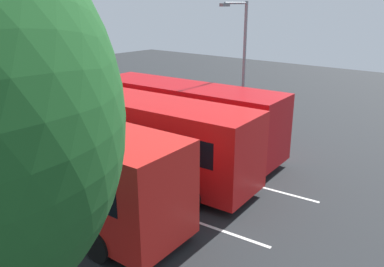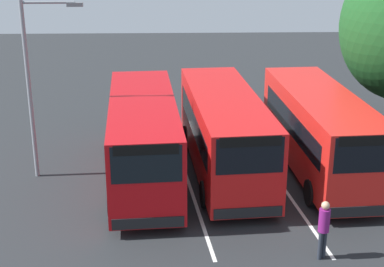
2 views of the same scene
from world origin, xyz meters
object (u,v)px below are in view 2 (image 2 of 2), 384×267
at_px(bus_far_left, 143,137).
at_px(bus_center_left, 224,131).
at_px(pedestrian, 324,225).
at_px(street_lamp, 34,78).
at_px(bus_center_right, 320,130).

bearing_deg(bus_far_left, bus_center_left, 96.39).
relative_size(pedestrian, street_lamp, 0.27).
bearing_deg(pedestrian, bus_center_right, -45.05).
bearing_deg(bus_far_left, bus_center_right, 90.45).
bearing_deg(bus_center_left, pedestrian, 14.96).
relative_size(bus_center_left, pedestrian, 5.17).
xyz_separation_m(bus_center_right, pedestrian, (6.36, -1.42, -0.63)).
distance_m(bus_far_left, street_lamp, 4.50).
bearing_deg(bus_center_right, pedestrian, -16.19).
height_order(bus_center_left, street_lamp, street_lamp).
distance_m(bus_center_right, pedestrian, 6.54).
height_order(bus_center_right, street_lamp, street_lamp).
distance_m(pedestrian, street_lamp, 11.52).
xyz_separation_m(bus_center_left, street_lamp, (0.18, -7.01, 2.17)).
xyz_separation_m(bus_center_left, pedestrian, (6.38, 2.29, -0.63)).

